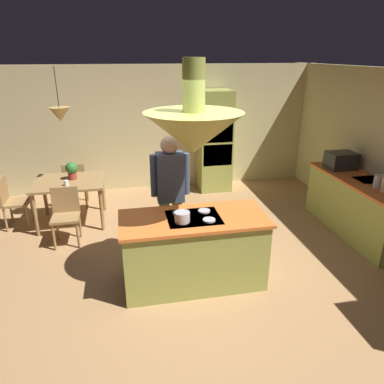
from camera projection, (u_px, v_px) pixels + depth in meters
The scene contains 17 objects.
ground at pixel (190, 272), 4.78m from camera, with size 8.16×8.16×0.00m, color #AD7F51.
wall_back at pixel (159, 128), 7.46m from camera, with size 6.80×0.10×2.55m, color beige.
kitchen_island at pixel (193, 250), 4.42m from camera, with size 1.78×0.81×0.93m.
counter_run_right at pixel (358, 206), 5.67m from camera, with size 0.73×2.09×0.91m.
oven_tower at pixel (214, 141), 7.37m from camera, with size 0.66×0.62×2.07m.
dining_table at pixel (70, 186), 5.96m from camera, with size 1.14×0.94×0.76m.
person_at_island at pixel (170, 190), 4.80m from camera, with size 0.53×0.24×1.76m.
range_hood at pixel (194, 130), 3.87m from camera, with size 1.10×1.10×1.00m.
pendant_light_over_table at pixel (60, 114), 5.52m from camera, with size 0.32×0.32×0.82m.
chair_facing_island at pixel (66, 212), 5.39m from camera, with size 0.40×0.40×0.87m.
chair_by_back_wall at pixel (75, 182), 6.65m from camera, with size 0.40×0.40×0.87m.
chair_at_corner at pixel (11, 199), 5.85m from camera, with size 0.40×0.40×0.87m.
potted_plant_on_table at pixel (72, 170), 5.94m from camera, with size 0.20×0.20×0.30m.
cup_on_table at pixel (66, 183), 5.69m from camera, with size 0.07×0.07×0.09m, color white.
canister_sugar at pixel (378, 181), 5.17m from camera, with size 0.12×0.12×0.19m, color silver.
microwave_on_counter at pixel (341, 160), 6.01m from camera, with size 0.46×0.36×0.28m, color #232326.
cooking_pot_on_cooktop at pixel (182, 217), 4.08m from camera, with size 0.18×0.18×0.12m, color #B2B2B7.
Camera 1 is at (-0.77, -3.98, 2.75)m, focal length 33.20 mm.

